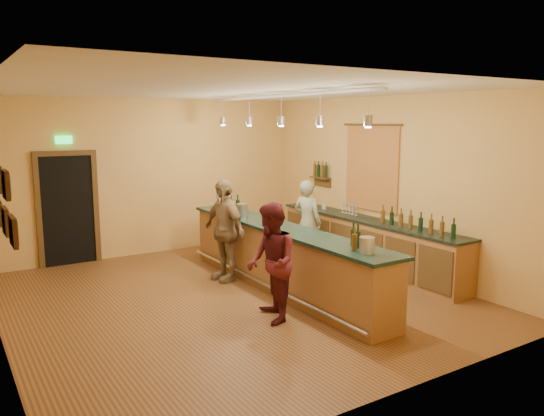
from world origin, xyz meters
TOP-DOWN VIEW (x-y plane):
  - floor at (0.00, 0.00)m, footprint 7.00×7.00m
  - ceiling at (0.00, 0.00)m, footprint 6.50×7.00m
  - wall_back at (0.00, 3.50)m, footprint 6.50×0.02m
  - wall_front at (0.00, -3.50)m, footprint 6.50×0.02m
  - wall_right at (3.25, 0.00)m, footprint 0.02×7.00m
  - doorway at (-1.70, 3.47)m, footprint 1.15×0.09m
  - tapestry at (3.23, 0.40)m, footprint 0.03×1.40m
  - bottle_shelf at (3.17, 1.90)m, footprint 0.17×0.55m
  - picture_grid at (-3.21, -0.75)m, footprint 0.06×2.20m
  - back_counter at (2.97, 0.18)m, footprint 0.60×4.55m
  - tasting_bar at (0.90, -0.00)m, footprint 0.74×5.10m
  - pendant_track at (0.90, -0.00)m, footprint 0.11×4.60m
  - bartender at (2.20, 1.04)m, footprint 0.58×0.70m
  - customer_a at (0.00, -1.13)m, footprint 0.85×0.96m
  - customer_b at (0.35, 0.95)m, footprint 0.58×1.09m
  - bar_stool at (1.81, 1.01)m, footprint 0.31×0.31m

SIDE VIEW (x-z plane):
  - floor at x=0.00m, z-range 0.00..0.00m
  - bar_stool at x=1.81m, z-range 0.17..0.80m
  - back_counter at x=2.97m, z-range -0.15..1.12m
  - tasting_bar at x=0.90m, z-range -0.08..1.30m
  - bartender at x=2.20m, z-range 0.00..1.64m
  - customer_a at x=0.00m, z-range 0.00..1.66m
  - customer_b at x=0.35m, z-range 0.00..1.77m
  - doorway at x=-1.70m, z-range -0.11..2.36m
  - wall_back at x=0.00m, z-range 0.00..3.20m
  - wall_front at x=0.00m, z-range 0.00..3.20m
  - wall_right at x=3.25m, z-range 0.00..3.20m
  - bottle_shelf at x=3.17m, z-range 1.39..1.94m
  - tapestry at x=3.23m, z-range 1.05..2.65m
  - picture_grid at x=-3.21m, z-range 1.60..2.30m
  - pendant_track at x=0.90m, z-range 2.73..3.24m
  - ceiling at x=0.00m, z-range 3.19..3.21m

